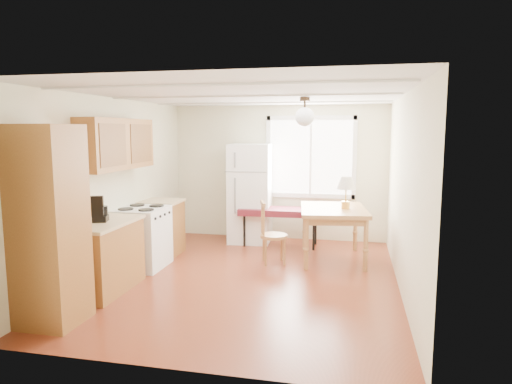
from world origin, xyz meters
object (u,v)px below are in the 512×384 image
(bench, at_px, (280,212))
(chair, at_px, (268,229))
(dining_table, at_px, (333,214))
(refrigerator, at_px, (250,193))

(bench, xyz_separation_m, chair, (-0.01, -1.13, -0.06))
(dining_table, bearing_deg, chair, -162.76)
(refrigerator, relative_size, dining_table, 1.25)
(refrigerator, height_order, dining_table, refrigerator)
(refrigerator, height_order, chair, refrigerator)
(bench, bearing_deg, refrigerator, 159.11)
(bench, relative_size, chair, 1.54)
(dining_table, height_order, chair, chair)
(chair, bearing_deg, refrigerator, 96.00)
(refrigerator, xyz_separation_m, dining_table, (1.54, -0.91, -0.17))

